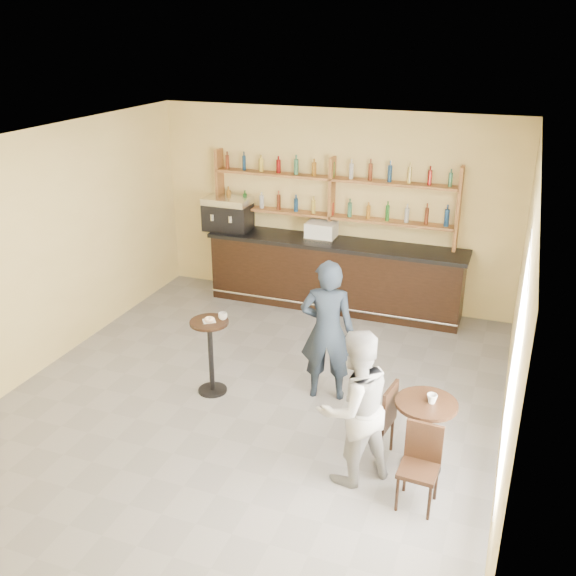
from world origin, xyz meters
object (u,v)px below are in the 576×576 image
(cafe_table, at_px, (423,435))
(patron_second, at_px, (354,407))
(man_main, at_px, (327,331))
(chair_west, at_px, (373,419))
(chair_south, at_px, (419,469))
(bar_counter, at_px, (334,275))
(pedestal_table, at_px, (211,357))
(pastry_case, at_px, (321,231))
(espresso_machine, at_px, (228,214))

(cafe_table, xyz_separation_m, patron_second, (-0.66, -0.40, 0.43))
(cafe_table, distance_m, patron_second, 0.88)
(man_main, bearing_deg, chair_west, 117.83)
(man_main, xyz_separation_m, chair_south, (1.44, -1.63, -0.49))
(chair_west, height_order, patron_second, patron_second)
(chair_west, bearing_deg, patron_second, -4.76)
(chair_south, bearing_deg, chair_west, 135.97)
(bar_counter, height_order, man_main, man_main)
(bar_counter, height_order, chair_west, bar_counter)
(pedestal_table, xyz_separation_m, cafe_table, (2.79, -0.61, -0.09))
(bar_counter, relative_size, pastry_case, 8.68)
(pedestal_table, bearing_deg, chair_west, -14.13)
(man_main, xyz_separation_m, patron_second, (0.73, -1.43, -0.07))
(bar_counter, xyz_separation_m, patron_second, (1.43, -4.14, 0.27))
(cafe_table, bearing_deg, chair_west, 174.81)
(chair_west, relative_size, patron_second, 0.53)
(pastry_case, xyz_separation_m, patron_second, (1.67, -4.14, -0.45))
(pedestal_table, distance_m, cafe_table, 2.85)
(bar_counter, height_order, cafe_table, bar_counter)
(pastry_case, bearing_deg, chair_south, -68.44)
(espresso_machine, relative_size, pedestal_table, 0.77)
(man_main, bearing_deg, patron_second, 104.37)
(espresso_machine, bearing_deg, bar_counter, -3.01)
(chair_west, distance_m, patron_second, 0.61)
(bar_counter, distance_m, pastry_case, 0.76)
(bar_counter, xyz_separation_m, pastry_case, (-0.24, 0.00, 0.72))
(pastry_case, bearing_deg, pedestal_table, -105.47)
(bar_counter, height_order, pastry_case, pastry_case)
(man_main, xyz_separation_m, chair_west, (0.84, -0.98, -0.47))
(pastry_case, bearing_deg, man_main, -77.99)
(cafe_table, xyz_separation_m, chair_south, (0.05, -0.60, 0.02))
(bar_counter, distance_m, cafe_table, 4.29)
(cafe_table, bearing_deg, chair_south, -85.24)
(man_main, bearing_deg, pastry_case, -83.43)
(pastry_case, height_order, pedestal_table, pastry_case)
(man_main, bearing_deg, cafe_table, 130.74)
(pastry_case, bearing_deg, bar_counter, -7.17)
(cafe_table, height_order, chair_west, chair_west)
(chair_west, relative_size, chair_south, 1.06)
(cafe_table, bearing_deg, espresso_machine, 136.86)
(pedestal_table, bearing_deg, cafe_table, -12.41)
(chair_west, height_order, chair_south, chair_west)
(chair_west, bearing_deg, man_main, -130.69)
(cafe_table, relative_size, chair_west, 0.91)
(pedestal_table, distance_m, chair_south, 3.09)
(espresso_machine, xyz_separation_m, chair_west, (3.44, -3.69, -0.98))
(espresso_machine, xyz_separation_m, man_main, (2.61, -2.71, -0.51))
(bar_counter, distance_m, chair_west, 4.00)
(pastry_case, relative_size, man_main, 0.27)
(pastry_case, xyz_separation_m, pedestal_table, (-0.46, -3.13, -0.80))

